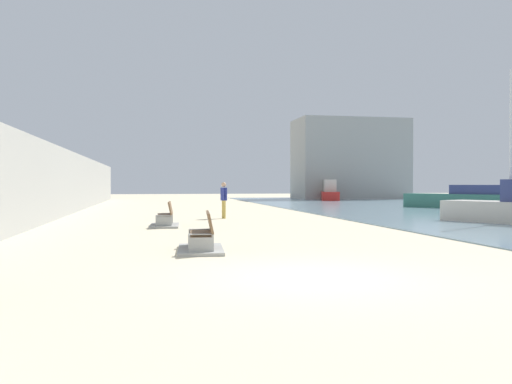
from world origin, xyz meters
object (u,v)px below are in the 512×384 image
object	(u,v)px
bench_far	(165,221)
boat_nearest	(463,199)
bench_near	(202,242)
person_walking	(224,197)
boat_far_left	(329,193)

from	to	relation	value
bench_far	boat_nearest	world-z (taller)	boat_nearest
bench_near	person_walking	size ratio (longest dim) A/B	1.24
person_walking	boat_nearest	bearing A→B (deg)	20.84
bench_far	boat_nearest	bearing A→B (deg)	28.44
bench_far	person_walking	world-z (taller)	person_walking
bench_far	person_walking	bearing A→B (deg)	55.96
bench_near	boat_far_left	distance (m)	41.63
boat_nearest	bench_near	bearing A→B (deg)	-135.88
bench_far	boat_nearest	size ratio (longest dim) A/B	0.31
bench_near	boat_far_left	size ratio (longest dim) A/B	0.27
bench_far	boat_nearest	distance (m)	22.48
bench_near	bench_far	world-z (taller)	same
person_walking	boat_nearest	world-z (taller)	person_walking
boat_nearest	person_walking	bearing A→B (deg)	-159.16
bench_far	person_walking	size ratio (longest dim) A/B	1.24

